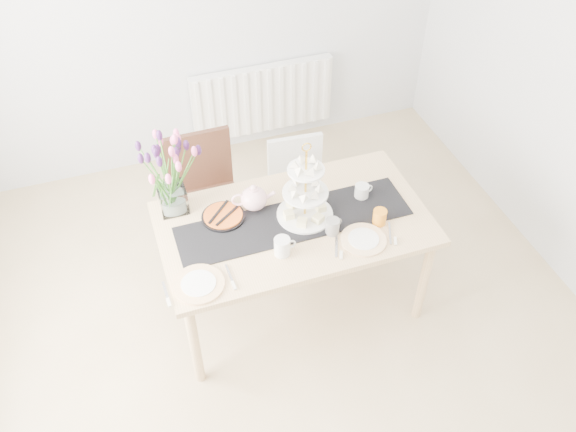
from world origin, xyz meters
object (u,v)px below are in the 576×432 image
object	(u,v)px
tulip_vase	(167,167)
plate_left	(199,284)
cake_stand	(305,199)
teapot	(254,199)
radiator	(263,99)
cream_jug	(362,191)
chair_brown	(204,192)
mug_grey	(332,226)
plate_right	(363,240)
tart_tin	(223,217)
mug_orange	(380,217)
mug_white	(282,246)
chair_white	(298,184)
dining_table	(294,230)

from	to	relation	value
tulip_vase	plate_left	size ratio (longest dim) A/B	2.14
cake_stand	teapot	size ratio (longest dim) A/B	1.91
radiator	cream_jug	distance (m)	1.72
chair_brown	mug_grey	xyz separation A→B (m)	(0.59, -0.81, 0.24)
plate_right	tulip_vase	bearing A→B (deg)	147.59
cream_jug	plate_left	distance (m)	1.17
cream_jug	plate_left	world-z (taller)	cream_jug
tulip_vase	mug_grey	size ratio (longest dim) A/B	6.18
tart_tin	mug_grey	world-z (taller)	mug_grey
radiator	plate_right	world-z (taller)	plate_right
tart_tin	mug_orange	distance (m)	0.92
teapot	mug_white	xyz separation A→B (m)	(0.04, -0.40, -0.03)
mug_grey	plate_left	bearing A→B (deg)	165.29
cream_jug	cake_stand	bearing A→B (deg)	-178.44
radiator	cake_stand	world-z (taller)	cake_stand
chair_brown	mug_white	world-z (taller)	chair_brown
teapot	tart_tin	size ratio (longest dim) A/B	0.99
cream_jug	tart_tin	size ratio (longest dim) A/B	0.34
mug_orange	plate_right	world-z (taller)	mug_orange
mug_grey	mug_orange	size ratio (longest dim) A/B	1.01
chair_white	plate_left	distance (m)	1.33
radiator	mug_grey	world-z (taller)	mug_grey
radiator	plate_left	size ratio (longest dim) A/B	4.27
mug_white	mug_orange	size ratio (longest dim) A/B	1.14
tart_tin	cake_stand	bearing A→B (deg)	-16.57
plate_left	cake_stand	bearing A→B (deg)	23.69
chair_white	mug_orange	size ratio (longest dim) A/B	8.12
chair_white	tart_tin	world-z (taller)	chair_white
radiator	tart_tin	xyz separation A→B (m)	(-0.73, -1.59, 0.32)
cream_jug	mug_white	size ratio (longest dim) A/B	0.80
dining_table	mug_grey	world-z (taller)	mug_grey
mug_grey	plate_right	distance (m)	0.19
tart_tin	plate_left	distance (m)	0.52
cream_jug	plate_left	size ratio (longest dim) A/B	0.31
radiator	mug_grey	size ratio (longest dim) A/B	12.33
tulip_vase	mug_white	size ratio (longest dim) A/B	5.47
tulip_vase	radiator	bearing A→B (deg)	54.99
chair_white	teapot	xyz separation A→B (m)	(-0.45, -0.45, 0.38)
chair_white	plate_right	distance (m)	0.96
chair_white	plate_right	bearing A→B (deg)	-81.34
cake_stand	mug_grey	world-z (taller)	cake_stand
radiator	cream_jug	world-z (taller)	cream_jug
cake_stand	mug_grey	distance (m)	0.23
dining_table	mug_white	distance (m)	0.30
teapot	mug_grey	bearing A→B (deg)	-31.50
dining_table	plate_left	size ratio (longest dim) A/B	5.69
mug_grey	plate_left	world-z (taller)	mug_grey
tulip_vase	chair_white	bearing A→B (deg)	17.85
dining_table	chair_brown	size ratio (longest dim) A/B	1.68
dining_table	tulip_vase	bearing A→B (deg)	152.39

